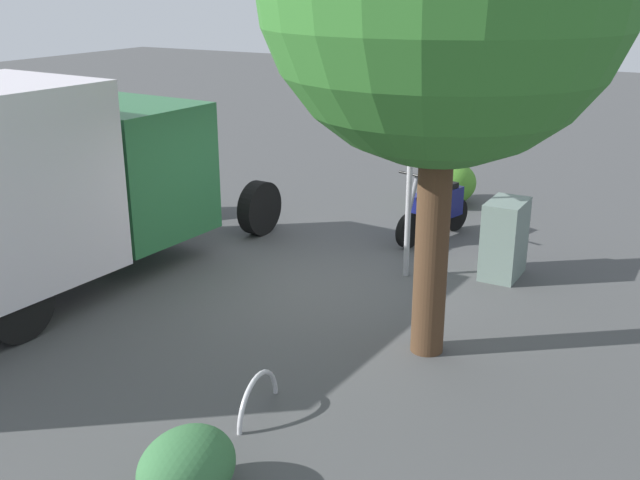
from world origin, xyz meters
TOP-DOWN VIEW (x-y plane):
  - ground_plane at (0.00, 0.00)m, footprint 60.00×60.00m
  - motorcycle at (-2.93, 0.52)m, footprint 1.77×0.75m
  - stop_sign at (-1.15, 0.78)m, footprint 0.71×0.33m
  - utility_cabinet at (-1.82, 1.98)m, footprint 0.78×0.50m
  - bike_rack_hoop at (2.91, 0.92)m, footprint 0.85×0.16m
  - shrub_near_sign at (-4.97, 0.05)m, footprint 1.18×0.97m
  - shrub_mid_verge at (4.27, 1.14)m, footprint 0.90×0.73m

SIDE VIEW (x-z plane):
  - ground_plane at x=0.00m, z-range 0.00..0.00m
  - bike_rack_hoop at x=2.91m, z-range -0.43..0.43m
  - shrub_mid_verge at x=4.27m, z-range 0.00..0.61m
  - shrub_near_sign at x=-4.97m, z-range 0.00..0.81m
  - motorcycle at x=-2.93m, z-range -0.08..1.12m
  - utility_cabinet at x=-1.82m, z-range 0.00..1.12m
  - stop_sign at x=-1.15m, z-range 0.55..3.83m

